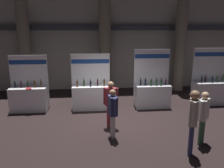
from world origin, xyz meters
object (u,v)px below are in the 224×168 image
Objects in this scene: visitor_1 at (193,117)px; visitor_3 at (113,109)px; exhibitor_booth_0 at (29,97)px; exhibitor_booth_2 at (152,93)px; exhibitor_booth_3 at (210,90)px; exhibitor_booth_1 at (91,95)px; visitor_2 at (203,114)px; visitor_5 at (111,101)px.

visitor_1 is 2.37m from visitor_3.
visitor_1 is (5.26, -3.98, 0.49)m from exhibitor_booth_0.
visitor_3 is at bearing -40.13° from exhibitor_booth_0.
exhibitor_booth_3 is at bearing 2.74° from exhibitor_booth_2.
exhibitor_booth_0 is at bearing 179.80° from exhibitor_booth_1.
exhibitor_booth_3 is (2.69, 0.13, 0.01)m from exhibitor_booth_2.
visitor_2 is 2.69m from visitor_3.
exhibitor_booth_0 is at bearing -103.84° from visitor_1.
exhibitor_booth_1 is 0.92× the size of exhibitor_booth_3.
exhibitor_booth_3 is 4.11m from visitor_2.
visitor_5 is (-4.70, -2.07, 0.33)m from exhibitor_booth_3.
exhibitor_booth_1 is at bearing -55.93° from visitor_5.
visitor_2 is (5.85, -3.41, 0.36)m from exhibitor_booth_0.
exhibitor_booth_2 is at bearing -0.27° from exhibitor_booth_0.
exhibitor_booth_3 is at bearing 169.81° from visitor_1.
exhibitor_booth_2 is 2.81m from visitor_5.
exhibitor_booth_2 is 3.98m from visitor_1.
exhibitor_booth_3 is 1.56× the size of visitor_2.
visitor_1 is at bearing -56.03° from exhibitor_booth_1.
exhibitor_booth_0 is 0.99× the size of exhibitor_booth_1.
exhibitor_booth_0 is 1.26× the size of visitor_1.
exhibitor_booth_0 is at bearing -179.25° from exhibitor_booth_3.
visitor_5 is at bearing -71.12° from exhibitor_booth_1.
exhibitor_booth_0 is 3.82m from visitor_5.
visitor_1 is at bearing -129.86° from visitor_3.
exhibitor_booth_1 is 0.93× the size of exhibitor_booth_2.
exhibitor_booth_0 reaches higher than visitor_3.
exhibitor_booth_3 is 1.53× the size of visitor_5.
visitor_5 is (-2.01, -1.94, 0.34)m from exhibitor_booth_2.
exhibitor_booth_0 is 0.92× the size of exhibitor_booth_2.
exhibitor_booth_3 is at bearing -67.11° from visitor_3.
exhibitor_booth_1 is (2.59, -0.01, 0.00)m from exhibitor_booth_0.
exhibitor_booth_2 is 1.59× the size of visitor_3.
visitor_3 is at bearing -76.39° from exhibitor_booth_1.
visitor_3 is at bearing -148.90° from exhibitor_booth_3.
exhibitor_booth_3 is at bearing 12.85° from visitor_2.
visitor_3 is (3.25, -2.74, 0.34)m from exhibitor_booth_0.
visitor_3 is at bearing 119.30° from visitor_2.
exhibitor_booth_2 is 1.55× the size of visitor_2.
exhibitor_booth_2 reaches higher than exhibitor_booth_0.
visitor_1 is 2.85m from visitor_5.
visitor_1 is at bearing -37.10° from exhibitor_booth_0.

